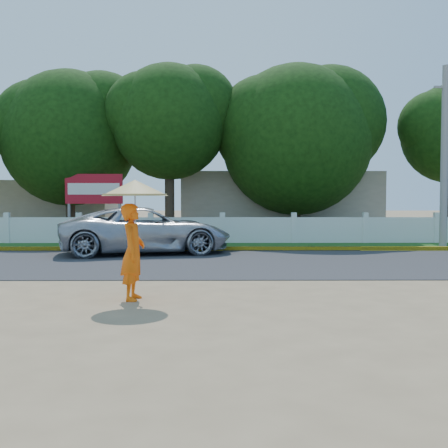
# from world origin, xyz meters

# --- Properties ---
(ground) EXTENTS (120.00, 120.00, 0.00)m
(ground) POSITION_xyz_m (0.00, 0.00, 0.00)
(ground) COLOR #9E8460
(ground) RESTS_ON ground
(road) EXTENTS (60.00, 7.00, 0.02)m
(road) POSITION_xyz_m (0.00, 4.50, 0.01)
(road) COLOR #38383A
(road) RESTS_ON ground
(grass_verge) EXTENTS (60.00, 3.50, 0.03)m
(grass_verge) POSITION_xyz_m (0.00, 9.75, 0.01)
(grass_verge) COLOR #2D601E
(grass_verge) RESTS_ON ground
(curb) EXTENTS (40.00, 0.18, 0.16)m
(curb) POSITION_xyz_m (0.00, 8.05, 0.08)
(curb) COLOR yellow
(curb) RESTS_ON ground
(fence) EXTENTS (40.00, 0.10, 1.10)m
(fence) POSITION_xyz_m (0.00, 11.20, 0.55)
(fence) COLOR silver
(fence) RESTS_ON ground
(building_near) EXTENTS (10.00, 6.00, 3.20)m
(building_near) POSITION_xyz_m (3.00, 18.00, 1.60)
(building_near) COLOR #B7AD99
(building_near) RESTS_ON ground
(building_far) EXTENTS (8.00, 5.00, 2.80)m
(building_far) POSITION_xyz_m (-10.00, 19.00, 1.40)
(building_far) COLOR #B7AD99
(building_far) RESTS_ON ground
(utility_pole) EXTENTS (0.28, 0.28, 6.87)m
(utility_pole) POSITION_xyz_m (8.35, 8.85, 3.43)
(utility_pole) COLOR gray
(utility_pole) RESTS_ON ground
(vehicle) EXTENTS (6.31, 3.95, 1.63)m
(vehicle) POSITION_xyz_m (-2.67, 7.12, 0.81)
(vehicle) COLOR #B0B1B8
(vehicle) RESTS_ON ground
(monk_with_parasol) EXTENTS (1.28, 1.28, 2.33)m
(monk_with_parasol) POSITION_xyz_m (-1.77, -1.41, 1.52)
(monk_with_parasol) COLOR #EC5C0C
(monk_with_parasol) RESTS_ON ground
(billboard) EXTENTS (2.50, 0.13, 2.95)m
(billboard) POSITION_xyz_m (-5.60, 12.30, 2.14)
(billboard) COLOR gray
(billboard) RESTS_ON ground
(tree_row) EXTENTS (38.01, 7.29, 8.39)m
(tree_row) POSITION_xyz_m (3.46, 14.21, 4.84)
(tree_row) COLOR #473828
(tree_row) RESTS_ON ground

